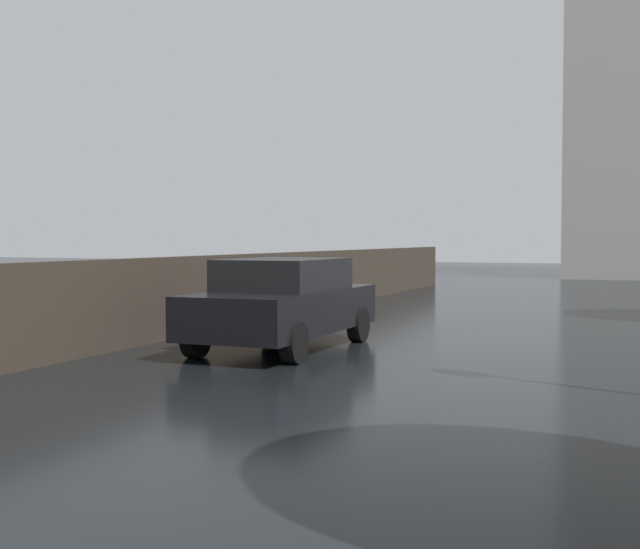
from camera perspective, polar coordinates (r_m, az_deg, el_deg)
The scene contains 1 object.
car_black_mid_road at distance 13.59m, azimuth -2.54°, elevation -1.89°, with size 1.85×4.18×1.47m.
Camera 1 is at (3.82, -1.54, 1.81)m, focal length 47.02 mm.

